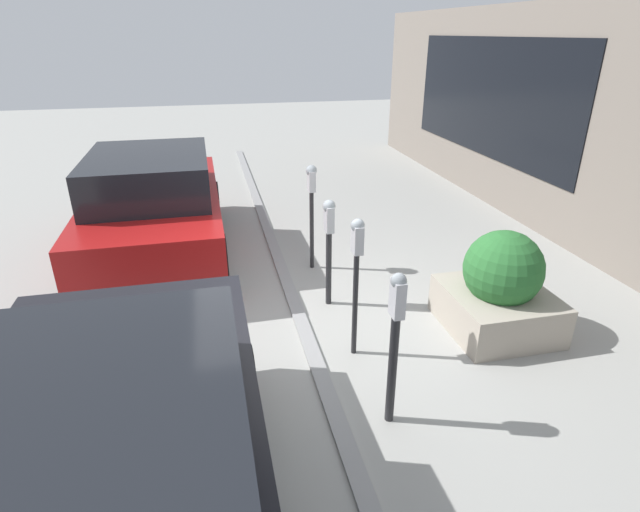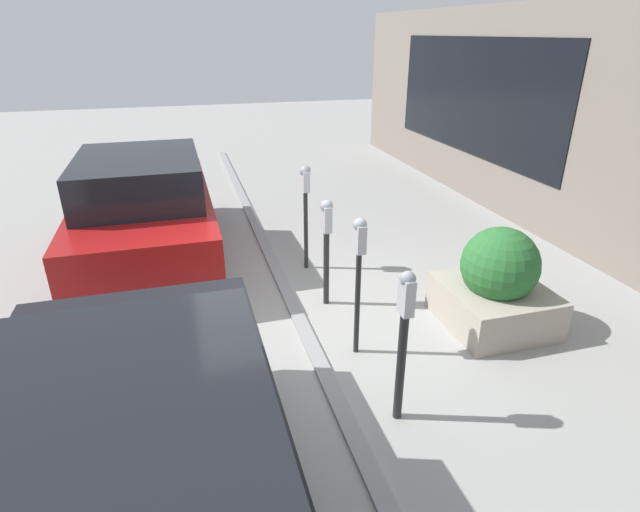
{
  "view_description": "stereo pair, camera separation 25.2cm",
  "coord_description": "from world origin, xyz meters",
  "px_view_note": "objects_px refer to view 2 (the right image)",
  "views": [
    {
      "loc": [
        -4.81,
        0.98,
        3.13
      ],
      "look_at": [
        0.0,
        -0.12,
        0.91
      ],
      "focal_mm": 28.0,
      "sensor_mm": 36.0,
      "label": 1
    },
    {
      "loc": [
        -4.75,
        1.23,
        3.13
      ],
      "look_at": [
        0.0,
        -0.12,
        0.91
      ],
      "focal_mm": 28.0,
      "sensor_mm": 36.0,
      "label": 2
    }
  ],
  "objects_px": {
    "parking_meter_second": "(359,259)",
    "parking_meter_fourth": "(305,195)",
    "parked_car_middle": "(144,205)",
    "parking_meter_nearest": "(404,330)",
    "planter_box": "(497,285)",
    "parked_car_front": "(122,497)",
    "parking_meter_middle": "(326,234)"
  },
  "relations": [
    {
      "from": "parking_meter_nearest",
      "to": "parked_car_front",
      "type": "height_order",
      "value": "parked_car_front"
    },
    {
      "from": "parking_meter_middle",
      "to": "parked_car_front",
      "type": "bearing_deg",
      "value": 146.18
    },
    {
      "from": "parking_meter_nearest",
      "to": "parking_meter_middle",
      "type": "relative_size",
      "value": 1.06
    },
    {
      "from": "parking_meter_middle",
      "to": "parked_car_middle",
      "type": "height_order",
      "value": "parked_car_middle"
    },
    {
      "from": "parking_meter_nearest",
      "to": "parking_meter_middle",
      "type": "xyz_separation_m",
      "value": [
        2.13,
        0.03,
        0.03
      ]
    },
    {
      "from": "parking_meter_fourth",
      "to": "parked_car_middle",
      "type": "distance_m",
      "value": 2.42
    },
    {
      "from": "parking_meter_nearest",
      "to": "parking_meter_fourth",
      "type": "xyz_separation_m",
      "value": [
        3.21,
        0.01,
        0.19
      ]
    },
    {
      "from": "parking_meter_fourth",
      "to": "parking_meter_second",
      "type": "bearing_deg",
      "value": 179.79
    },
    {
      "from": "parking_meter_second",
      "to": "parking_meter_fourth",
      "type": "relative_size",
      "value": 1.01
    },
    {
      "from": "parking_meter_middle",
      "to": "parked_car_middle",
      "type": "xyz_separation_m",
      "value": [
        2.1,
        2.16,
        -0.12
      ]
    },
    {
      "from": "parking_meter_fourth",
      "to": "planter_box",
      "type": "bearing_deg",
      "value": -140.31
    },
    {
      "from": "parking_meter_middle",
      "to": "planter_box",
      "type": "relative_size",
      "value": 1.15
    },
    {
      "from": "parking_meter_fourth",
      "to": "parked_car_front",
      "type": "relative_size",
      "value": 0.38
    },
    {
      "from": "parking_meter_nearest",
      "to": "parking_meter_middle",
      "type": "bearing_deg",
      "value": 0.8
    },
    {
      "from": "parking_meter_second",
      "to": "parking_meter_middle",
      "type": "xyz_separation_m",
      "value": [
        1.09,
        0.01,
        -0.15
      ]
    },
    {
      "from": "parking_meter_fourth",
      "to": "parked_car_front",
      "type": "distance_m",
      "value": 4.7
    },
    {
      "from": "parked_car_middle",
      "to": "parking_meter_nearest",
      "type": "bearing_deg",
      "value": -152.99
    },
    {
      "from": "planter_box",
      "to": "parked_car_front",
      "type": "xyz_separation_m",
      "value": [
        -2.13,
        3.82,
        0.31
      ]
    },
    {
      "from": "parking_meter_fourth",
      "to": "parked_car_front",
      "type": "bearing_deg",
      "value": 153.34
    },
    {
      "from": "parking_meter_second",
      "to": "planter_box",
      "type": "distance_m",
      "value": 1.82
    },
    {
      "from": "parking_meter_second",
      "to": "parked_car_middle",
      "type": "height_order",
      "value": "parked_car_middle"
    },
    {
      "from": "parking_meter_second",
      "to": "parked_car_front",
      "type": "bearing_deg",
      "value": 133.99
    },
    {
      "from": "parked_car_front",
      "to": "parking_meter_second",
      "type": "bearing_deg",
      "value": -45.88
    },
    {
      "from": "parking_meter_second",
      "to": "parked_car_middle",
      "type": "xyz_separation_m",
      "value": [
        3.19,
        2.17,
        -0.27
      ]
    },
    {
      "from": "parking_meter_middle",
      "to": "planter_box",
      "type": "xyz_separation_m",
      "value": [
        -0.99,
        -1.73,
        -0.43
      ]
    },
    {
      "from": "parking_meter_nearest",
      "to": "parking_meter_fourth",
      "type": "bearing_deg",
      "value": 0.21
    },
    {
      "from": "parked_car_front",
      "to": "parked_car_middle",
      "type": "distance_m",
      "value": 5.22
    },
    {
      "from": "parking_meter_middle",
      "to": "parking_meter_fourth",
      "type": "distance_m",
      "value": 1.09
    },
    {
      "from": "parking_meter_middle",
      "to": "parking_meter_fourth",
      "type": "relative_size",
      "value": 0.9
    },
    {
      "from": "planter_box",
      "to": "parked_car_front",
      "type": "height_order",
      "value": "parked_car_front"
    },
    {
      "from": "parking_meter_nearest",
      "to": "planter_box",
      "type": "relative_size",
      "value": 1.21
    },
    {
      "from": "parking_meter_nearest",
      "to": "planter_box",
      "type": "bearing_deg",
      "value": -56.09
    }
  ]
}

